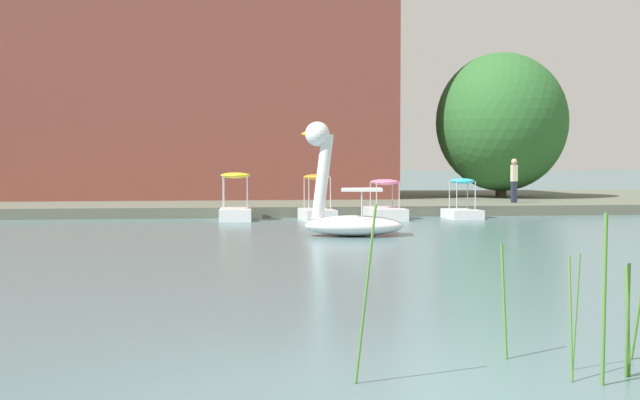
{
  "coord_description": "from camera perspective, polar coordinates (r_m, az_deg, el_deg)",
  "views": [
    {
      "loc": [
        -1.18,
        -7.0,
        1.92
      ],
      "look_at": [
        1.95,
        17.27,
        0.89
      ],
      "focal_mm": 47.6,
      "sensor_mm": 36.0,
      "label": 1
    }
  ],
  "objects": [
    {
      "name": "pedal_boat_orange",
      "position": [
        29.07,
        -0.19,
        -0.43
      ],
      "size": [
        1.16,
        2.03,
        1.58
      ],
      "color": "white",
      "rests_on": "ground_plane"
    },
    {
      "name": "pedal_boat_pink",
      "position": [
        29.54,
        4.36,
        -0.51
      ],
      "size": [
        1.2,
        2.35,
        1.4
      ],
      "color": "white",
      "rests_on": "ground_plane"
    },
    {
      "name": "pedal_boat_yellow",
      "position": [
        29.14,
        -5.7,
        -0.36
      ],
      "size": [
        1.16,
        2.07,
        1.64
      ],
      "color": "white",
      "rests_on": "ground_plane"
    },
    {
      "name": "reed_clump_foreground",
      "position": [
        8.11,
        17.26,
        -7.12
      ],
      "size": [
        2.96,
        1.19,
        1.58
      ],
      "color": "#4C7F33",
      "rests_on": "ground_plane"
    },
    {
      "name": "apartment_block",
      "position": [
        42.83,
        -9.93,
        10.04
      ],
      "size": [
        20.14,
        12.83,
        14.48
      ],
      "primitive_type": "cube",
      "rotation": [
        0.0,
        0.0,
        0.01
      ],
      "color": "brown",
      "rests_on": "shore_bank_far"
    },
    {
      "name": "person_on_path",
      "position": [
        34.73,
        12.92,
        1.4
      ],
      "size": [
        0.24,
        0.24,
        1.76
      ],
      "color": "#23283D",
      "rests_on": "shore_bank_far"
    },
    {
      "name": "shore_bank_far",
      "position": [
        39.46,
        -5.62,
        -0.1
      ],
      "size": [
        136.71,
        18.33,
        0.38
      ],
      "primitive_type": "cube",
      "color": "#5B6051",
      "rests_on": "ground_plane"
    },
    {
      "name": "pedal_boat_cyan",
      "position": [
        30.4,
        9.53,
        -0.41
      ],
      "size": [
        1.1,
        1.74,
        1.42
      ],
      "color": "white",
      "rests_on": "ground_plane"
    },
    {
      "name": "tree_willow_overhanging",
      "position": [
        40.54,
        12.11,
        5.14
      ],
      "size": [
        8.09,
        8.53,
        6.72
      ],
      "color": "#423323",
      "rests_on": "shore_bank_far"
    },
    {
      "name": "swan_boat",
      "position": [
        22.62,
        1.77,
        -0.51
      ],
      "size": [
        2.83,
        1.7,
        3.06
      ],
      "color": "white",
      "rests_on": "ground_plane"
    },
    {
      "name": "ground_plane",
      "position": [
        7.35,
        2.18,
        -12.73
      ],
      "size": [
        516.41,
        516.41,
        0.0
      ],
      "primitive_type": "plane",
      "color": "slate"
    }
  ]
}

